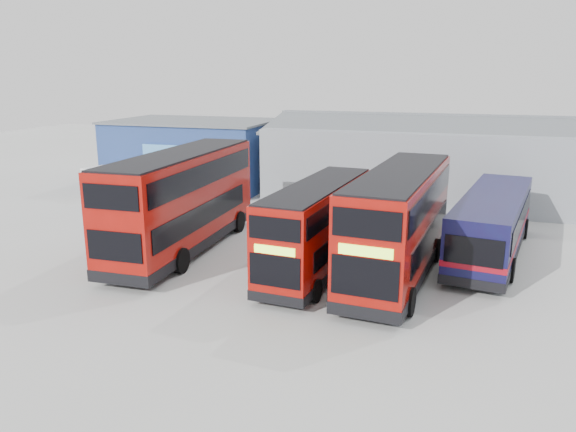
{
  "coord_description": "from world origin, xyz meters",
  "views": [
    {
      "loc": [
        6.34,
        -21.6,
        8.79
      ],
      "look_at": [
        -1.51,
        3.08,
        2.1
      ],
      "focal_mm": 35.0,
      "sensor_mm": 36.0,
      "label": 1
    }
  ],
  "objects_px": {
    "double_decker_left": "(182,203)",
    "single_decker_blue": "(492,226)",
    "double_decker_right": "(399,225)",
    "double_decker_centre": "(317,229)",
    "maintenance_shed": "(489,162)",
    "panel_van": "(118,178)",
    "office_block": "(194,153)"
  },
  "relations": [
    {
      "from": "double_decker_centre",
      "to": "panel_van",
      "type": "relative_size",
      "value": 1.87
    },
    {
      "from": "panel_van",
      "to": "double_decker_centre",
      "type": "bearing_deg",
      "value": -15.44
    },
    {
      "from": "double_decker_left",
      "to": "double_decker_right",
      "type": "height_order",
      "value": "double_decker_left"
    },
    {
      "from": "double_decker_right",
      "to": "double_decker_left",
      "type": "bearing_deg",
      "value": -177.93
    },
    {
      "from": "double_decker_right",
      "to": "double_decker_centre",
      "type": "bearing_deg",
      "value": -168.38
    },
    {
      "from": "double_decker_centre",
      "to": "single_decker_blue",
      "type": "xyz_separation_m",
      "value": [
        7.5,
        4.67,
        -0.47
      ]
    },
    {
      "from": "double_decker_left",
      "to": "double_decker_right",
      "type": "xyz_separation_m",
      "value": [
        10.67,
        -0.52,
        -0.12
      ]
    },
    {
      "from": "double_decker_centre",
      "to": "office_block",
      "type": "bearing_deg",
      "value": 135.86
    },
    {
      "from": "double_decker_left",
      "to": "single_decker_blue",
      "type": "xyz_separation_m",
      "value": [
        14.67,
        3.73,
        -0.94
      ]
    },
    {
      "from": "double_decker_right",
      "to": "single_decker_blue",
      "type": "height_order",
      "value": "double_decker_right"
    },
    {
      "from": "office_block",
      "to": "single_decker_blue",
      "type": "relative_size",
      "value": 1.05
    },
    {
      "from": "office_block",
      "to": "double_decker_left",
      "type": "bearing_deg",
      "value": -65.11
    },
    {
      "from": "maintenance_shed",
      "to": "double_decker_right",
      "type": "xyz_separation_m",
      "value": [
        -4.17,
        -17.96,
        -0.24
      ]
    },
    {
      "from": "double_decker_left",
      "to": "panel_van",
      "type": "bearing_deg",
      "value": -45.22
    },
    {
      "from": "office_block",
      "to": "double_decker_left",
      "type": "height_order",
      "value": "office_block"
    },
    {
      "from": "maintenance_shed",
      "to": "panel_van",
      "type": "height_order",
      "value": "maintenance_shed"
    },
    {
      "from": "double_decker_right",
      "to": "maintenance_shed",
      "type": "bearing_deg",
      "value": 81.76
    },
    {
      "from": "maintenance_shed",
      "to": "office_block",
      "type": "bearing_deg",
      "value": -174.79
    },
    {
      "from": "double_decker_left",
      "to": "single_decker_blue",
      "type": "bearing_deg",
      "value": -166.69
    },
    {
      "from": "maintenance_shed",
      "to": "double_decker_centre",
      "type": "relative_size",
      "value": 3.15
    },
    {
      "from": "single_decker_blue",
      "to": "panel_van",
      "type": "bearing_deg",
      "value": -6.58
    },
    {
      "from": "double_decker_centre",
      "to": "panel_van",
      "type": "xyz_separation_m",
      "value": [
        -18.34,
        11.82,
        -0.82
      ]
    },
    {
      "from": "double_decker_right",
      "to": "panel_van",
      "type": "xyz_separation_m",
      "value": [
        -21.84,
        11.4,
        -1.18
      ]
    },
    {
      "from": "double_decker_right",
      "to": "panel_van",
      "type": "bearing_deg",
      "value": 157.27
    },
    {
      "from": "maintenance_shed",
      "to": "double_decker_right",
      "type": "bearing_deg",
      "value": -103.08
    },
    {
      "from": "maintenance_shed",
      "to": "panel_van",
      "type": "xyz_separation_m",
      "value": [
        -26.01,
        -6.55,
        -1.42
      ]
    },
    {
      "from": "double_decker_right",
      "to": "single_decker_blue",
      "type": "distance_m",
      "value": 5.89
    },
    {
      "from": "office_block",
      "to": "panel_van",
      "type": "bearing_deg",
      "value": -131.43
    },
    {
      "from": "maintenance_shed",
      "to": "double_decker_right",
      "type": "height_order",
      "value": "maintenance_shed"
    },
    {
      "from": "office_block",
      "to": "panel_van",
      "type": "distance_m",
      "value": 6.22
    },
    {
      "from": "office_block",
      "to": "single_decker_blue",
      "type": "distance_m",
      "value": 24.79
    },
    {
      "from": "double_decker_left",
      "to": "panel_van",
      "type": "relative_size",
      "value": 2.29
    }
  ]
}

